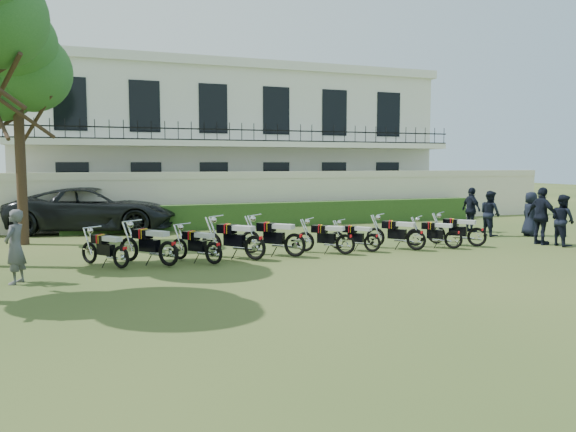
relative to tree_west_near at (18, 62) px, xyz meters
name	(u,v)px	position (x,y,z in m)	size (l,w,h in m)	color
ground	(338,252)	(8.96, -5.00, -5.89)	(100.00, 100.00, 0.00)	#324B1E
perimeter_wall	(259,198)	(8.96, 3.00, -4.72)	(30.00, 0.35, 2.30)	beige
hedge	(287,214)	(9.96, 2.20, -5.39)	(18.00, 0.60, 1.00)	#203F16
building	(225,143)	(8.96, 8.96, -2.18)	(20.40, 9.60, 7.40)	white
tree_west_near	(18,62)	(0.00, 0.00, 0.00)	(3.40, 3.20, 7.90)	#473323
motorcycle_0	(121,251)	(2.65, -5.61, -5.43)	(1.14, 1.52, 0.99)	black
motorcycle_1	(168,247)	(3.82, -5.72, -5.37)	(1.38, 1.66, 1.12)	black
motorcycle_2	(214,248)	(4.97, -5.83, -5.42)	(1.13, 1.57, 1.01)	black
motorcycle_3	(255,242)	(6.17, -5.61, -5.35)	(1.48, 1.67, 1.16)	black
motorcycle_4	(295,239)	(7.37, -5.51, -5.36)	(1.52, 1.61, 1.15)	black
motorcycle_5	(345,239)	(8.91, -5.59, -5.42)	(1.38, 1.38, 1.01)	black
motorcycle_6	(372,238)	(9.87, -5.44, -5.46)	(1.14, 1.36, 0.92)	black
motorcycle_7	(416,235)	(11.27, -5.64, -5.40)	(1.28, 1.57, 1.05)	black
motorcycle_8	(454,235)	(12.54, -5.76, -5.44)	(1.25, 1.37, 0.96)	black
motorcycle_9	(477,232)	(13.50, -5.66, -5.41)	(1.25, 1.56, 1.04)	black
suv	(94,210)	(2.22, 2.80, -5.02)	(2.88, 6.24, 1.74)	black
inspector	(15,247)	(0.36, -6.54, -5.06)	(0.60, 0.40, 1.66)	#58595D
officer_1	(562,220)	(16.26, -6.36, -5.06)	(0.81, 0.63, 1.66)	black
officer_2	(542,216)	(15.86, -5.90, -4.95)	(1.10, 0.46, 1.88)	black
officer_3	(530,214)	(17.15, -4.07, -5.08)	(0.79, 0.52, 1.62)	black
officer_4	(490,213)	(15.78, -3.53, -5.06)	(0.81, 0.63, 1.66)	black
officer_5	(471,210)	(15.92, -2.31, -5.03)	(1.01, 0.42, 1.73)	black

